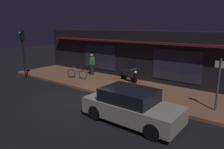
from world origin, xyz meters
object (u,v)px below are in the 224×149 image
at_px(motorcycle, 129,74).
at_px(bicycle_parked, 77,74).
at_px(parked_car_near, 131,106).
at_px(person_photographer, 92,64).
at_px(traffic_light_pole, 23,46).
at_px(sign_post, 218,82).

distance_m(motorcycle, bicycle_parked, 3.86).
height_order(motorcycle, parked_car_near, parked_car_near).
bearing_deg(person_photographer, traffic_light_pole, -135.62).
distance_m(motorcycle, parked_car_near, 5.97).
bearing_deg(traffic_light_pole, parked_car_near, -7.19).
height_order(motorcycle, traffic_light_pole, traffic_light_pole).
relative_size(bicycle_parked, parked_car_near, 0.39).
bearing_deg(parked_car_near, person_photographer, 144.26).
relative_size(person_photographer, parked_car_near, 0.41).
xyz_separation_m(person_photographer, sign_post, (9.38, -1.81, 0.48)).
bearing_deg(traffic_light_pole, person_photographer, 44.38).
bearing_deg(bicycle_parked, motorcycle, 25.40).
height_order(bicycle_parked, sign_post, sign_post).
distance_m(traffic_light_pole, parked_car_near, 10.61).
distance_m(bicycle_parked, traffic_light_pole, 4.54).
distance_m(person_photographer, sign_post, 9.57).
height_order(bicycle_parked, person_photographer, person_photographer).
height_order(bicycle_parked, parked_car_near, parked_car_near).
bearing_deg(parked_car_near, motorcycle, 123.87).
xyz_separation_m(person_photographer, parked_car_near, (6.75, -4.86, -0.32)).
relative_size(sign_post, traffic_light_pole, 0.67).
xyz_separation_m(bicycle_parked, sign_post, (9.44, -0.26, 1.00)).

